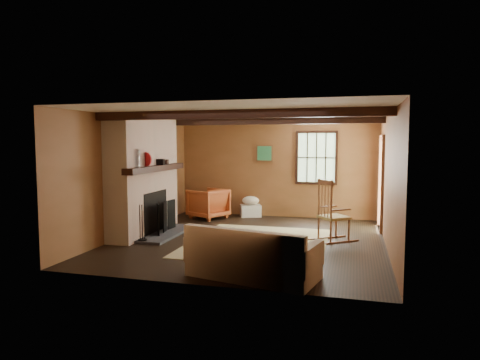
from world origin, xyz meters
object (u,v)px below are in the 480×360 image
(rocking_chair, at_px, (332,215))
(armchair, at_px, (208,204))
(sofa, at_px, (252,260))
(fireplace, at_px, (145,180))
(laundry_basket, at_px, (251,211))

(rocking_chair, xyz_separation_m, armchair, (-3.08, 1.69, -0.13))
(sofa, bearing_deg, rocking_chair, 82.50)
(rocking_chair, distance_m, armchair, 3.52)
(fireplace, bearing_deg, laundry_basket, 57.32)
(laundry_basket, bearing_deg, fireplace, -122.68)
(rocking_chair, height_order, laundry_basket, rocking_chair)
(sofa, distance_m, armchair, 4.77)
(fireplace, relative_size, sofa, 1.25)
(fireplace, bearing_deg, armchair, 71.43)
(fireplace, height_order, laundry_basket, fireplace)
(armchair, bearing_deg, rocking_chair, 87.28)
(fireplace, distance_m, laundry_basket, 3.14)
(sofa, bearing_deg, fireplace, 153.50)
(sofa, relative_size, armchair, 2.36)
(rocking_chair, relative_size, armchair, 1.45)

